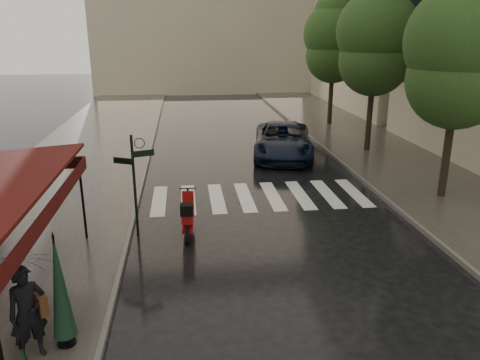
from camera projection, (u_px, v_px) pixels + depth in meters
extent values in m
plane|color=black|center=(178.00, 284.00, 11.41)|extent=(120.00, 120.00, 0.00)
cube|color=#38332D|center=(84.00, 159.00, 22.22)|extent=(6.00, 60.00, 0.12)
cube|color=#38332D|center=(381.00, 150.00, 23.91)|extent=(5.50, 60.00, 0.12)
cube|color=#595651|center=(149.00, 157.00, 22.57)|extent=(0.12, 60.00, 0.16)
cube|color=#595651|center=(328.00, 152.00, 23.59)|extent=(0.12, 60.00, 0.16)
cube|color=silver|center=(159.00, 200.00, 17.00)|extent=(0.50, 3.20, 0.01)
cube|color=silver|center=(188.00, 199.00, 17.12)|extent=(0.50, 3.20, 0.01)
cube|color=silver|center=(217.00, 198.00, 17.24)|extent=(0.50, 3.20, 0.01)
cube|color=silver|center=(245.00, 197.00, 17.36)|extent=(0.50, 3.20, 0.01)
cube|color=silver|center=(273.00, 196.00, 17.48)|extent=(0.50, 3.20, 0.01)
cube|color=silver|center=(300.00, 195.00, 17.60)|extent=(0.50, 3.20, 0.01)
cube|color=silver|center=(327.00, 194.00, 17.72)|extent=(0.50, 3.20, 0.01)
cube|color=silver|center=(354.00, 192.00, 17.85)|extent=(0.50, 3.20, 0.01)
cube|color=#47120A|center=(54.00, 206.00, 9.93)|extent=(0.04, 7.00, 0.35)
cylinder|color=black|center=(83.00, 200.00, 13.31)|extent=(0.07, 0.07, 2.35)
cylinder|color=black|center=(135.00, 187.00, 13.64)|extent=(0.08, 0.08, 3.10)
cube|color=black|center=(143.00, 153.00, 13.37)|extent=(0.62, 0.26, 0.18)
cube|color=black|center=(123.00, 161.00, 13.36)|extent=(0.56, 0.29, 0.18)
cylinder|color=black|center=(449.00, 139.00, 16.55)|extent=(0.28, 0.28, 4.26)
sphere|color=#183A15|center=(457.00, 80.00, 15.93)|extent=(3.40, 3.40, 3.40)
sphere|color=#183A15|center=(462.00, 40.00, 15.53)|extent=(3.80, 3.80, 3.80)
sphere|color=#183A15|center=(468.00, 1.00, 15.16)|extent=(2.60, 2.60, 2.60)
cylinder|color=black|center=(370.00, 106.00, 23.13)|extent=(0.28, 0.28, 4.48)
sphere|color=#183A15|center=(374.00, 61.00, 22.47)|extent=(3.40, 3.40, 3.40)
sphere|color=#183A15|center=(377.00, 31.00, 22.05)|extent=(3.80, 3.80, 3.80)
sphere|color=#183A15|center=(379.00, 2.00, 21.66)|extent=(2.60, 2.60, 2.60)
cylinder|color=black|center=(331.00, 90.00, 29.78)|extent=(0.28, 0.28, 4.37)
sphere|color=#183A15|center=(333.00, 56.00, 29.14)|extent=(3.40, 3.40, 3.40)
sphere|color=#183A15|center=(334.00, 33.00, 28.74)|extent=(3.80, 3.80, 3.80)
sphere|color=#183A15|center=(336.00, 12.00, 28.36)|extent=(2.60, 2.60, 2.60)
imported|color=black|center=(28.00, 313.00, 8.43)|extent=(0.81, 0.75, 1.85)
imported|color=black|center=(19.00, 257.00, 8.09)|extent=(1.53, 1.54, 1.00)
cube|color=#472613|center=(41.00, 304.00, 8.57)|extent=(0.32, 0.37, 0.39)
cylinder|color=black|center=(188.00, 235.00, 13.48)|extent=(0.14, 0.54, 0.53)
cylinder|color=black|center=(189.00, 217.00, 14.80)|extent=(0.14, 0.54, 0.53)
cube|color=#9A0F0E|center=(188.00, 223.00, 14.14)|extent=(0.38, 1.46, 0.11)
cube|color=#9A0F0E|center=(187.00, 216.00, 13.77)|extent=(0.36, 0.63, 0.31)
cube|color=#9A0F0E|center=(188.00, 204.00, 14.48)|extent=(0.36, 0.15, 0.83)
cylinder|color=black|center=(188.00, 188.00, 14.45)|extent=(0.51, 0.06, 0.04)
cube|color=black|center=(187.00, 209.00, 13.27)|extent=(0.37, 0.35, 0.31)
imported|color=black|center=(283.00, 140.00, 22.71)|extent=(3.75, 6.27, 1.63)
cylinder|color=black|center=(67.00, 343.00, 9.04)|extent=(0.35, 0.35, 0.05)
cylinder|color=black|center=(60.00, 291.00, 8.70)|extent=(0.04, 0.04, 2.20)
cone|color=black|center=(59.00, 286.00, 8.66)|extent=(0.43, 0.43, 2.09)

